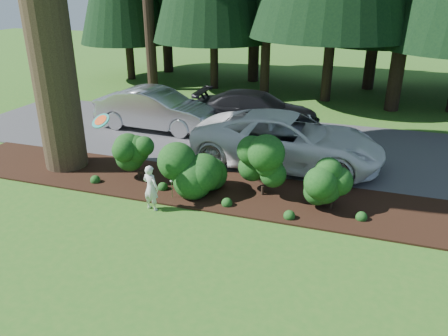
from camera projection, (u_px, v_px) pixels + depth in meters
name	position (u px, v px, depth m)	size (l,w,h in m)	color
ground	(151.00, 252.00, 9.17)	(80.00, 80.00, 0.00)	#2B641C
mulch_bed	(205.00, 188.00, 12.00)	(16.00, 2.50, 0.05)	black
driveway	(247.00, 140.00, 15.72)	(22.00, 6.00, 0.03)	#38383A
shrub_row	(231.00, 166.00, 11.37)	(6.53, 1.60, 1.61)	#134014
lily_cluster	(182.00, 183.00, 11.16)	(0.69, 0.09, 0.57)	#134014
car_silver_wagon	(156.00, 109.00, 16.63)	(1.63, 4.68, 1.54)	#AEAEB3
car_white_suv	(288.00, 140.00, 13.26)	(2.64, 5.73, 1.59)	white
car_dark_suv	(257.00, 110.00, 16.78)	(1.95, 4.79, 1.39)	black
child	(151.00, 188.00, 10.69)	(0.43, 0.28, 1.18)	silver
frisbee	(101.00, 121.00, 10.22)	(0.49, 0.39, 0.34)	#18857D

